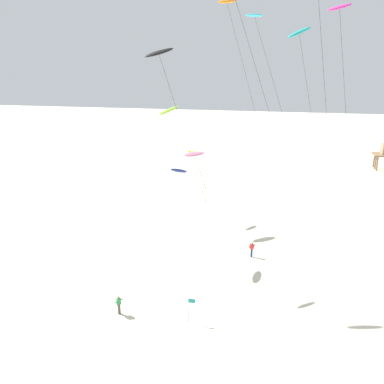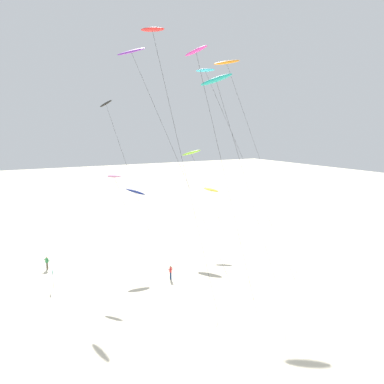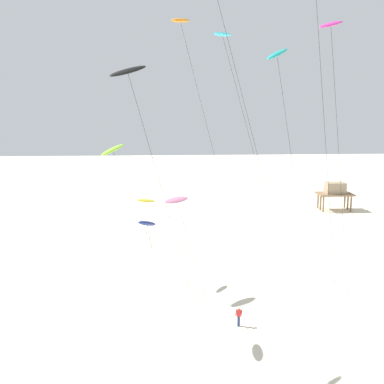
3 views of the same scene
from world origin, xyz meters
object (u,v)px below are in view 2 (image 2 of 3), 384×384
(kite_red, at_px, (153,34))
(kite_flyer_middle, at_px, (47,263))
(kite_flyer_nearest, at_px, (171,272))
(marker_flag, at_px, (53,275))
(kite_purple, at_px, (133,55))
(kite_pink, at_px, (115,178))
(kite_black, at_px, (107,106))
(kite_teal, at_px, (217,81))
(kite_lime, at_px, (191,153))
(kite_cyan, at_px, (207,74))
(kite_magenta, at_px, (197,55))
(kite_yellow, at_px, (211,190))
(kite_navy, at_px, (136,192))
(kite_orange, at_px, (227,64))

(kite_red, distance_m, kite_flyer_middle, 29.79)
(kite_flyer_nearest, relative_size, marker_flag, 0.80)
(kite_purple, height_order, kite_pink, kite_purple)
(kite_black, distance_m, kite_teal, 14.43)
(kite_lime, distance_m, marker_flag, 25.25)
(kite_red, bearing_deg, kite_lime, 141.58)
(kite_teal, xyz_separation_m, kite_cyan, (-4.27, 1.40, 1.32))
(kite_teal, distance_m, kite_flyer_nearest, 21.82)
(kite_teal, relative_size, kite_flyer_nearest, 13.77)
(kite_magenta, bearing_deg, kite_purple, -161.82)
(kite_yellow, xyz_separation_m, kite_cyan, (7.05, -5.03, 14.91))
(kite_magenta, xyz_separation_m, kite_navy, (-13.78, -1.32, -14.31))
(kite_magenta, height_order, kite_cyan, kite_magenta)
(kite_purple, distance_m, kite_yellow, 21.90)
(kite_black, xyz_separation_m, kite_flyer_middle, (-1.76, -7.91, -19.15))
(kite_pink, height_order, kite_flyer_nearest, kite_pink)
(kite_orange, xyz_separation_m, kite_teal, (7.74, -6.48, -3.52))
(kite_purple, xyz_separation_m, kite_magenta, (8.74, 2.87, -1.34))
(kite_navy, bearing_deg, kite_black, -105.67)
(kite_navy, height_order, kite_cyan, kite_cyan)
(kite_flyer_nearest, height_order, kite_flyer_middle, same)
(kite_purple, bearing_deg, kite_navy, 162.91)
(kite_black, distance_m, kite_pink, 8.91)
(kite_purple, xyz_separation_m, marker_flag, (-1.76, -9.28, -23.48))
(kite_orange, relative_size, kite_cyan, 1.09)
(kite_yellow, relative_size, kite_cyan, 0.37)
(kite_orange, distance_m, kite_lime, 13.61)
(kite_red, height_order, marker_flag, kite_red)
(kite_black, distance_m, kite_navy, 11.17)
(kite_purple, bearing_deg, kite_orange, 98.63)
(kite_lime, distance_m, kite_flyer_nearest, 18.98)
(kite_yellow, relative_size, kite_flyer_nearest, 5.38)
(kite_navy, relative_size, kite_cyan, 0.41)
(kite_cyan, bearing_deg, kite_flyer_nearest, -80.61)
(kite_pink, distance_m, kite_cyan, 15.98)
(kite_purple, relative_size, kite_yellow, 2.89)
(kite_purple, xyz_separation_m, kite_cyan, (1.44, 8.27, -1.55))
(kite_teal, relative_size, kite_navy, 2.31)
(kite_magenta, xyz_separation_m, kite_flyer_nearest, (-6.42, 0.15, -22.74))
(kite_black, xyz_separation_m, kite_teal, (11.60, 8.33, 2.06))
(kite_purple, xyz_separation_m, kite_pink, (-2.85, -1.68, -13.29))
(kite_black, distance_m, kite_yellow, 18.74)
(kite_purple, bearing_deg, kite_pink, -149.48)
(kite_purple, distance_m, kite_black, 7.82)
(kite_black, xyz_separation_m, kite_navy, (0.85, 3.01, -10.73))
(kite_orange, distance_m, kite_magenta, 15.16)
(kite_lime, distance_m, kite_cyan, 14.30)
(kite_red, bearing_deg, kite_orange, 121.99)
(kite_flyer_middle, height_order, marker_flag, marker_flag)
(kite_orange, xyz_separation_m, kite_flyer_nearest, (4.34, -10.34, -24.73))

